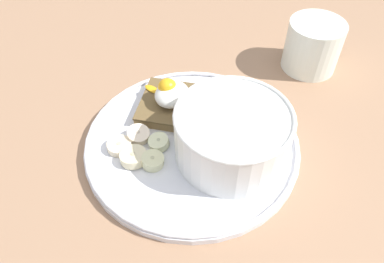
{
  "coord_description": "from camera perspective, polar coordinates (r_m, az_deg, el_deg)",
  "views": [
    {
      "loc": [
        27.77,
        18.57,
        41.97
      ],
      "look_at": [
        0.0,
        0.0,
        5.0
      ],
      "focal_mm": 35.0,
      "sensor_mm": 36.0,
      "label": 1
    }
  ],
  "objects": [
    {
      "name": "banana_slice_back",
      "position": [
        0.51,
        -11.03,
        -2.15
      ],
      "size": [
        4.19,
        4.23,
        1.14
      ],
      "color": "beige",
      "rests_on": "plate"
    },
    {
      "name": "toast_slice",
      "position": [
        0.55,
        -2.98,
        4.09
      ],
      "size": [
        11.97,
        11.97,
        1.58
      ],
      "color": "brown",
      "rests_on": "plate"
    },
    {
      "name": "banana_slice_right",
      "position": [
        0.49,
        -6.0,
        -4.44
      ],
      "size": [
        3.98,
        4.03,
        1.51
      ],
      "color": "beige",
      "rests_on": "plate"
    },
    {
      "name": "ground_plane",
      "position": [
        0.53,
        0.0,
        -2.91
      ],
      "size": [
        120.0,
        120.0,
        2.0
      ],
      "primitive_type": "cube",
      "color": "#9F7658",
      "rests_on": "ground"
    },
    {
      "name": "banana_slice_front",
      "position": [
        0.49,
        -8.92,
        -3.81
      ],
      "size": [
        4.91,
        4.95,
        1.5
      ],
      "color": "beige",
      "rests_on": "plate"
    },
    {
      "name": "coffee_mug",
      "position": [
        0.66,
        18.03,
        12.45
      ],
      "size": [
        11.89,
        8.97,
        8.2
      ],
      "color": "white",
      "rests_on": "ground_plane"
    },
    {
      "name": "oatmeal_bowl",
      "position": [
        0.48,
        6.14,
        -0.39
      ],
      "size": [
        14.91,
        14.91,
        7.26
      ],
      "color": "white",
      "rests_on": "plate"
    },
    {
      "name": "plate",
      "position": [
        0.51,
        0.0,
        -1.64
      ],
      "size": [
        29.34,
        29.34,
        1.6
      ],
      "color": "white",
      "rests_on": "ground_plane"
    },
    {
      "name": "poached_egg",
      "position": [
        0.54,
        -3.26,
        5.92
      ],
      "size": [
        5.31,
        7.76,
        3.61
      ],
      "color": "white",
      "rests_on": "toast_slice"
    },
    {
      "name": "banana_slice_inner",
      "position": [
        0.51,
        -5.1,
        -1.65
      ],
      "size": [
        3.91,
        3.86,
        1.5
      ],
      "color": "beige",
      "rests_on": "plate"
    },
    {
      "name": "banana_slice_left",
      "position": [
        0.52,
        -8.19,
        -0.52
      ],
      "size": [
        3.51,
        3.65,
        1.78
      ],
      "color": "#FCE4C5",
      "rests_on": "plate"
    }
  ]
}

